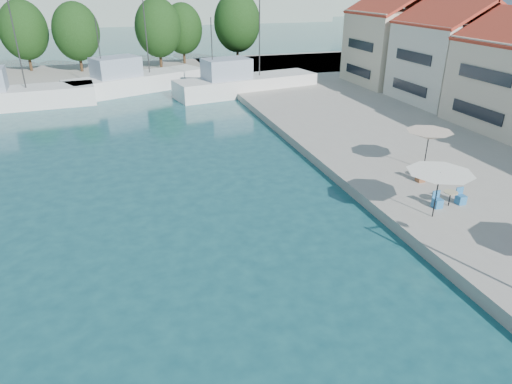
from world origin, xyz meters
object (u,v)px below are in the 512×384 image
object	(u,v)px
umbrella_white	(439,177)
trawler_03	(134,81)
trawler_02	(5,97)
umbrella_cream	(429,135)
trawler_04	(243,84)

from	to	relation	value
umbrella_white	trawler_03	bearing A→B (deg)	108.14
trawler_03	umbrella_white	distance (m)	37.57
trawler_02	umbrella_white	bearing A→B (deg)	-57.38
trawler_03	umbrella_white	size ratio (longest dim) A/B	5.07
trawler_03	umbrella_cream	distance (m)	33.85
umbrella_white	umbrella_cream	size ratio (longest dim) A/B	1.14
trawler_02	trawler_04	world-z (taller)	same
trawler_04	umbrella_white	bearing A→B (deg)	-99.52
trawler_02	umbrella_white	distance (m)	39.47
umbrella_cream	umbrella_white	bearing A→B (deg)	-122.07
trawler_02	trawler_04	size ratio (longest dim) A/B	0.97
trawler_02	umbrella_cream	bearing A→B (deg)	-48.28
trawler_03	trawler_02	bearing A→B (deg)	175.31
trawler_02	umbrella_cream	distance (m)	37.67
trawler_02	umbrella_cream	xyz separation A→B (m)	(27.12, -26.10, 1.64)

